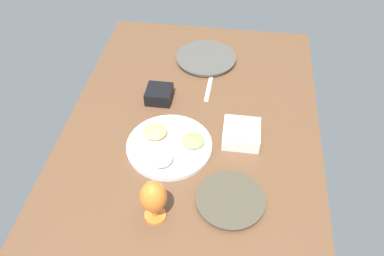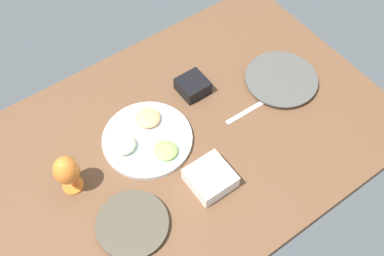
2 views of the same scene
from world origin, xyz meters
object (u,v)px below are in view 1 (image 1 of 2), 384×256
at_px(dinner_plate_left, 206,58).
at_px(fruit_platter, 169,145).
at_px(square_bowl_white, 241,133).
at_px(dinner_plate_right, 230,200).
at_px(hurricane_glass_orange, 153,198).
at_px(square_bowl_black, 159,94).

relative_size(dinner_plate_left, fruit_platter, 0.88).
height_order(fruit_platter, square_bowl_white, square_bowl_white).
bearing_deg(dinner_plate_left, square_bowl_white, 21.24).
bearing_deg(fruit_platter, dinner_plate_right, 49.66).
relative_size(hurricane_glass_orange, square_bowl_white, 1.18).
bearing_deg(dinner_plate_right, square_bowl_black, -144.95).
xyz_separation_m(dinner_plate_right, fruit_platter, (-0.22, -0.25, 0.00)).
bearing_deg(square_bowl_black, dinner_plate_right, 35.05).
xyz_separation_m(square_bowl_black, square_bowl_white, (0.19, 0.37, 0.00)).
bearing_deg(square_bowl_black, square_bowl_white, 62.62).
relative_size(fruit_platter, square_bowl_black, 3.03).
bearing_deg(fruit_platter, square_bowl_white, 107.69).
relative_size(dinner_plate_right, square_bowl_black, 2.20).
relative_size(dinner_plate_left, dinner_plate_right, 1.21).
relative_size(dinner_plate_right, hurricane_glass_orange, 1.42).
distance_m(fruit_platter, hurricane_glass_orange, 0.32).
bearing_deg(square_bowl_black, fruit_platter, 18.33).
height_order(dinner_plate_right, fruit_platter, fruit_platter).
height_order(hurricane_glass_orange, square_bowl_white, hurricane_glass_orange).
height_order(dinner_plate_left, square_bowl_black, square_bowl_black).
bearing_deg(square_bowl_white, fruit_platter, -72.31).
xyz_separation_m(dinner_plate_left, hurricane_glass_orange, (0.90, -0.07, 0.09)).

